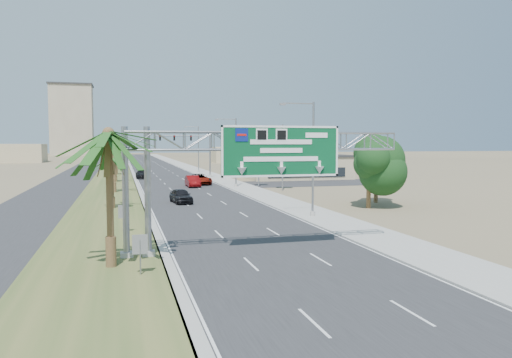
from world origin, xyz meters
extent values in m
plane|color=#8C7A59|center=(0.00, 0.00, 0.00)|extent=(600.00, 600.00, 0.00)
cube|color=#28282B|center=(0.00, 110.00, 0.01)|extent=(12.00, 300.00, 0.02)
cube|color=#9E9B93|center=(8.50, 110.00, 0.05)|extent=(4.00, 300.00, 0.10)
cube|color=#3D5224|center=(-10.00, 110.00, 0.06)|extent=(7.00, 300.00, 0.12)
cube|color=#28282B|center=(-17.00, 110.00, 0.01)|extent=(8.00, 300.00, 0.02)
cylinder|color=gray|center=(-7.20, 10.00, 3.70)|extent=(0.36, 0.36, 7.40)
cylinder|color=gray|center=(-8.40, 10.00, 3.70)|extent=(0.36, 0.36, 7.40)
cube|color=#9E9B93|center=(-7.20, 10.00, 0.20)|extent=(0.70, 0.70, 0.40)
cube|color=#9E9B93|center=(-8.40, 10.00, 0.20)|extent=(0.70, 0.70, 0.40)
cube|color=#084D28|center=(0.50, 9.52, 6.00)|extent=(7.20, 0.12, 3.00)
cube|color=navy|center=(-1.90, 9.44, 6.95)|extent=(0.75, 0.03, 0.75)
cone|color=white|center=(0.50, 9.44, 4.85)|extent=(0.56, 0.56, 0.45)
cylinder|color=brown|center=(-9.20, 8.00, 3.50)|extent=(0.36, 0.36, 7.00)
cylinder|color=brown|center=(-9.20, 8.00, 0.84)|extent=(0.54, 0.54, 1.68)
cylinder|color=brown|center=(-9.50, 32.00, 2.50)|extent=(0.36, 0.36, 5.00)
cylinder|color=brown|center=(-9.50, 32.00, 0.60)|extent=(0.54, 0.54, 1.20)
cylinder|color=brown|center=(-9.50, 48.00, 2.90)|extent=(0.36, 0.36, 5.80)
cylinder|color=brown|center=(-9.50, 48.00, 0.70)|extent=(0.54, 0.54, 1.39)
cylinder|color=brown|center=(-9.50, 66.00, 2.25)|extent=(0.36, 0.36, 4.50)
cylinder|color=brown|center=(-9.50, 66.00, 0.54)|extent=(0.54, 0.54, 1.08)
cylinder|color=brown|center=(-9.50, 85.00, 2.60)|extent=(0.36, 0.36, 5.20)
cylinder|color=brown|center=(-9.50, 85.00, 0.62)|extent=(0.54, 0.54, 1.25)
cylinder|color=brown|center=(-9.50, 110.00, 2.40)|extent=(0.36, 0.36, 4.80)
cylinder|color=brown|center=(-9.50, 110.00, 0.58)|extent=(0.54, 0.54, 1.15)
cylinder|color=gray|center=(7.50, 22.00, 5.00)|extent=(0.20, 0.20, 10.00)
cylinder|color=gray|center=(6.10, 22.00, 9.85)|extent=(2.80, 0.12, 0.12)
cube|color=slate|center=(4.70, 22.00, 9.75)|extent=(0.50, 0.22, 0.18)
cylinder|color=#9E9B93|center=(7.50, 22.00, 0.25)|extent=(0.44, 0.44, 0.50)
cylinder|color=gray|center=(7.50, 52.00, 5.00)|extent=(0.20, 0.20, 10.00)
cylinder|color=gray|center=(6.10, 52.00, 9.85)|extent=(2.80, 0.12, 0.12)
cube|color=slate|center=(4.70, 52.00, 9.75)|extent=(0.50, 0.22, 0.18)
cylinder|color=#9E9B93|center=(7.50, 52.00, 0.25)|extent=(0.44, 0.44, 0.50)
cylinder|color=gray|center=(7.50, 88.00, 5.00)|extent=(0.20, 0.20, 10.00)
cylinder|color=gray|center=(6.10, 88.00, 9.85)|extent=(2.80, 0.12, 0.12)
cube|color=slate|center=(4.70, 88.00, 9.75)|extent=(0.50, 0.22, 0.18)
cylinder|color=#9E9B93|center=(7.50, 88.00, 0.25)|extent=(0.44, 0.44, 0.50)
cylinder|color=gray|center=(7.20, 72.00, 4.00)|extent=(0.28, 0.28, 8.00)
cylinder|color=gray|center=(2.20, 72.00, 7.70)|extent=(10.00, 0.18, 0.18)
cube|color=black|center=(3.70, 71.80, 7.30)|extent=(0.32, 0.18, 0.95)
cube|color=black|center=(0.70, 71.80, 7.30)|extent=(0.32, 0.18, 0.95)
cube|color=black|center=(-1.80, 71.80, 7.30)|extent=(0.32, 0.18, 0.95)
sphere|color=red|center=(3.70, 71.68, 7.60)|extent=(0.22, 0.22, 0.22)
imported|color=black|center=(7.20, 72.00, 7.00)|extent=(0.16, 0.16, 0.60)
cylinder|color=#9E9B93|center=(7.20, 72.00, 0.30)|extent=(0.56, 0.56, 0.60)
cube|color=tan|center=(22.00, 66.00, 2.00)|extent=(18.00, 10.00, 4.00)
cylinder|color=brown|center=(15.00, 26.00, 1.95)|extent=(0.44, 0.44, 3.90)
sphere|color=#133814|center=(15.00, 26.00, 4.55)|extent=(4.50, 4.50, 4.50)
cylinder|color=brown|center=(18.00, 30.00, 1.65)|extent=(0.44, 0.44, 3.30)
sphere|color=#133814|center=(18.00, 30.00, 3.85)|extent=(3.50, 3.50, 3.50)
cylinder|color=gray|center=(-7.80, 6.00, 0.90)|extent=(0.08, 0.08, 1.80)
cube|color=slate|center=(-7.80, 6.00, 1.60)|extent=(0.75, 0.06, 0.95)
cylinder|color=gray|center=(-8.50, 18.00, 0.90)|extent=(0.08, 0.08, 1.80)
cube|color=slate|center=(-8.50, 18.00, 1.60)|extent=(0.75, 0.06, 0.95)
cube|color=tan|center=(-32.00, 250.00, 17.50)|extent=(20.00, 16.00, 35.00)
cube|color=tan|center=(-45.00, 160.00, 3.00)|extent=(24.00, 14.00, 6.00)
cube|color=tan|center=(30.00, 140.00, 2.50)|extent=(20.00, 12.00, 5.00)
imported|color=black|center=(-2.45, 35.06, 0.77)|extent=(2.37, 4.72, 1.54)
imported|color=#69090B|center=(1.50, 54.21, 0.83)|extent=(1.79, 5.03, 1.65)
imported|color=gray|center=(3.13, 57.94, 0.82)|extent=(3.27, 6.14, 1.64)
imported|color=black|center=(-4.99, 73.50, 0.78)|extent=(2.21, 5.39, 1.56)
cylinder|color=gray|center=(12.43, 45.40, 4.45)|extent=(0.20, 0.20, 8.91)
cube|color=#AB0F0D|center=(12.43, 45.40, 7.51)|extent=(2.33, 1.21, 2.40)
cube|color=white|center=(12.43, 45.22, 7.51)|extent=(1.56, 0.69, 0.84)
cylinder|color=gray|center=(10.91, 51.97, 3.67)|extent=(0.20, 0.20, 7.33)
cube|color=navy|center=(10.91, 51.97, 5.63)|extent=(2.02, 0.62, 3.00)
cube|color=white|center=(10.91, 51.79, 5.63)|extent=(1.39, 0.27, 1.05)
cylinder|color=gray|center=(11.24, 71.34, 3.58)|extent=(0.20, 0.20, 7.16)
cube|color=red|center=(11.24, 71.34, 6.06)|extent=(2.21, 0.42, 1.80)
cube|color=white|center=(11.24, 71.16, 6.06)|extent=(1.54, 0.13, 0.63)
camera|label=1|loc=(-8.62, -18.43, 6.52)|focal=35.00mm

